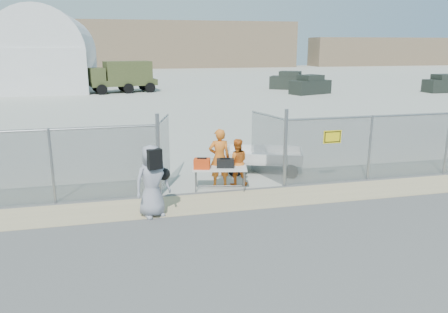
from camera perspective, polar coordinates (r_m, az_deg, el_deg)
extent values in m
plane|color=#4D4D4D|center=(11.93, 2.22, -7.46)|extent=(160.00, 160.00, 0.00)
cube|color=#AAAC9F|center=(52.94, -10.11, 9.35)|extent=(160.00, 80.00, 0.01)
cube|color=tan|center=(12.83, 1.03, -5.82)|extent=(44.00, 1.60, 0.01)
cube|color=#E54011|center=(13.51, -2.90, -0.94)|extent=(0.57, 0.46, 0.31)
cube|color=black|center=(13.65, 0.17, -0.87)|extent=(0.60, 0.43, 0.26)
imported|color=orange|center=(13.91, -0.61, -0.17)|extent=(0.72, 0.51, 1.89)
imported|color=orange|center=(14.06, 1.67, -0.74)|extent=(0.82, 0.68, 1.54)
imported|color=gray|center=(11.62, -9.37, -3.18)|extent=(1.10, 0.89, 1.94)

